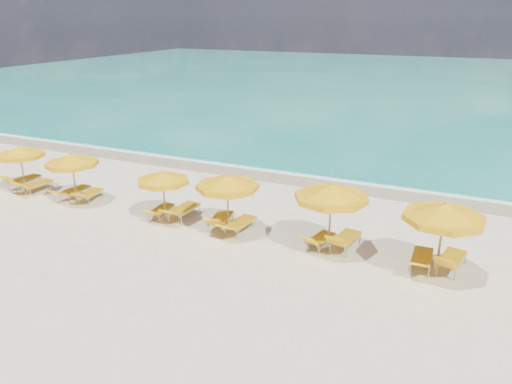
% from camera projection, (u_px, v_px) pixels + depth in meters
% --- Properties ---
extents(ground_plane, '(120.00, 120.00, 0.00)m').
position_uv_depth(ground_plane, '(239.00, 234.00, 18.83)').
color(ground_plane, beige).
extents(ocean, '(120.00, 80.00, 0.30)m').
position_uv_depth(ocean, '(418.00, 83.00, 59.85)').
color(ocean, '#167F6C').
rests_on(ocean, ground).
extents(wet_sand_band, '(120.00, 2.60, 0.01)m').
position_uv_depth(wet_sand_band, '(305.00, 179.00, 25.16)').
color(wet_sand_band, tan).
rests_on(wet_sand_band, ground).
extents(foam_line, '(120.00, 1.20, 0.03)m').
position_uv_depth(foam_line, '(310.00, 174.00, 25.84)').
color(foam_line, white).
rests_on(foam_line, ground).
extents(whitecap_near, '(14.00, 0.36, 0.05)m').
position_uv_depth(whitecap_near, '(271.00, 130.00, 35.73)').
color(whitecap_near, white).
rests_on(whitecap_near, ground).
extents(whitecap_far, '(18.00, 0.30, 0.05)m').
position_uv_depth(whitecap_far, '(486.00, 128.00, 36.18)').
color(whitecap_far, white).
rests_on(whitecap_far, ground).
extents(umbrella_0, '(2.44, 2.44, 2.21)m').
position_uv_depth(umbrella_0, '(20.00, 152.00, 22.74)').
color(umbrella_0, '#A48052').
rests_on(umbrella_0, ground).
extents(umbrella_1, '(2.29, 2.29, 2.27)m').
position_uv_depth(umbrella_1, '(72.00, 160.00, 21.31)').
color(umbrella_1, '#A48052').
rests_on(umbrella_1, ground).
extents(umbrella_2, '(2.60, 2.60, 2.11)m').
position_uv_depth(umbrella_2, '(163.00, 178.00, 19.47)').
color(umbrella_2, '#A48052').
rests_on(umbrella_2, ground).
extents(umbrella_3, '(2.91, 2.91, 2.38)m').
position_uv_depth(umbrella_3, '(227.00, 183.00, 18.19)').
color(umbrella_3, '#A48052').
rests_on(umbrella_3, ground).
extents(umbrella_4, '(2.80, 2.80, 2.55)m').
position_uv_depth(umbrella_4, '(331.00, 193.00, 16.71)').
color(umbrella_4, '#A48052').
rests_on(umbrella_4, ground).
extents(umbrella_5, '(3.15, 3.15, 2.54)m').
position_uv_depth(umbrella_5, '(444.00, 213.00, 15.08)').
color(umbrella_5, '#A48052').
rests_on(umbrella_5, ground).
extents(lounger_0_left, '(0.74, 1.94, 0.94)m').
position_uv_depth(lounger_0_left, '(24.00, 183.00, 23.80)').
color(lounger_0_left, '#A5A8AD').
rests_on(lounger_0_left, ground).
extents(lounger_0_right, '(0.76, 1.88, 0.75)m').
position_uv_depth(lounger_0_right, '(37.00, 187.00, 23.26)').
color(lounger_0_right, '#A5A8AD').
rests_on(lounger_0_right, ground).
extents(lounger_1_left, '(0.73, 1.91, 0.67)m').
position_uv_depth(lounger_1_left, '(74.00, 193.00, 22.47)').
color(lounger_1_left, '#A5A8AD').
rests_on(lounger_1_left, ground).
extents(lounger_1_right, '(0.82, 1.78, 0.71)m').
position_uv_depth(lounger_1_right, '(90.00, 196.00, 22.12)').
color(lounger_1_right, '#A5A8AD').
rests_on(lounger_1_right, ground).
extents(lounger_2_left, '(0.64, 1.71, 0.69)m').
position_uv_depth(lounger_2_left, '(161.00, 213.00, 20.32)').
color(lounger_2_left, '#A5A8AD').
rests_on(lounger_2_left, ground).
extents(lounger_2_right, '(0.72, 2.06, 0.79)m').
position_uv_depth(lounger_2_right, '(184.00, 213.00, 20.21)').
color(lounger_2_right, '#A5A8AD').
rests_on(lounger_2_right, ground).
extents(lounger_3_left, '(0.99, 2.00, 0.87)m').
position_uv_depth(lounger_3_left, '(221.00, 222.00, 19.28)').
color(lounger_3_left, '#A5A8AD').
rests_on(lounger_3_left, ground).
extents(lounger_3_right, '(0.85, 2.03, 0.73)m').
position_uv_depth(lounger_3_right, '(240.00, 227.00, 18.90)').
color(lounger_3_right, '#A5A8AD').
rests_on(lounger_3_right, ground).
extents(lounger_4_left, '(0.87, 1.73, 0.75)m').
position_uv_depth(lounger_4_left, '(320.00, 242.00, 17.70)').
color(lounger_4_left, '#A5A8AD').
rests_on(lounger_4_left, ground).
extents(lounger_4_right, '(0.89, 2.00, 0.92)m').
position_uv_depth(lounger_4_right, '(345.00, 243.00, 17.54)').
color(lounger_4_right, '#A5A8AD').
rests_on(lounger_4_right, ground).
extents(lounger_5_left, '(0.69, 1.97, 0.74)m').
position_uv_depth(lounger_5_left, '(421.00, 262.00, 16.23)').
color(lounger_5_left, '#A5A8AD').
rests_on(lounger_5_left, ground).
extents(lounger_5_right, '(0.97, 2.02, 0.93)m').
position_uv_depth(lounger_5_right, '(450.00, 264.00, 16.09)').
color(lounger_5_right, '#A5A8AD').
rests_on(lounger_5_right, ground).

